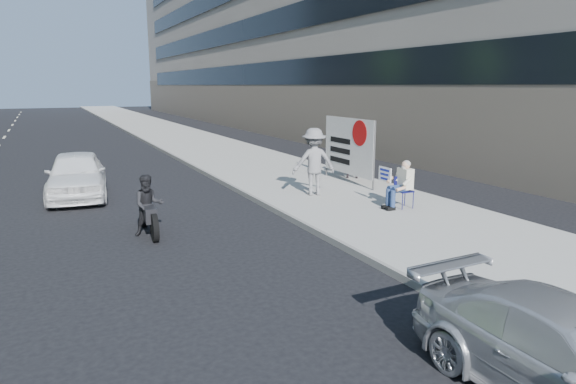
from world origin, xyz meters
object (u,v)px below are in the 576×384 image
jogger (314,162)px  pedestrian_woman (352,154)px  protest_banner (348,146)px  white_sedan_near (77,175)px  parked_sedan (575,360)px  motorcycle (149,208)px  seated_protester (400,182)px

jogger → pedestrian_woman: bearing=-131.3°
protest_banner → white_sedan_near: protest_banner is taller
parked_sedan → motorcycle: bearing=105.7°
pedestrian_woman → motorcycle: pedestrian_woman is taller
seated_protester → pedestrian_woman: (1.32, 4.48, 0.16)m
parked_sedan → jogger: bearing=74.4°
jogger → parked_sedan: 10.62m
protest_banner → parked_sedan: 12.45m
white_sedan_near → motorcycle: (1.24, -5.11, -0.08)m
seated_protester → white_sedan_near: 9.81m
protest_banner → pedestrian_woman: bearing=48.4°
protest_banner → motorcycle: size_ratio=1.50×
jogger → white_sedan_near: bearing=-15.7°
jogger → motorcycle: size_ratio=0.99×
white_sedan_near → jogger: bearing=-22.3°
seated_protester → jogger: (-1.29, 2.55, 0.29)m
pedestrian_woman → motorcycle: (-7.86, -3.62, -0.40)m
parked_sedan → seated_protester: bearing=62.1°
jogger → motorcycle: (-5.25, -1.68, -0.53)m
white_sedan_near → pedestrian_woman: bearing=-3.7°
motorcycle → seated_protester: bearing=-4.4°
parked_sedan → protest_banner: bearing=66.6°
white_sedan_near → motorcycle: bearing=-70.8°
seated_protester → protest_banner: bearing=79.1°
protest_banner → parked_sedan: (-4.42, -11.61, -0.83)m
jogger → pedestrian_woman: 3.25m
parked_sedan → white_sedan_near: 14.35m
pedestrian_woman → parked_sedan: (-5.00, -12.26, -0.47)m
protest_banner → motorcycle: bearing=-157.9°
seated_protester → protest_banner: size_ratio=0.43×
pedestrian_woman → parked_sedan: pedestrian_woman is taller
parked_sedan → motorcycle: 9.11m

